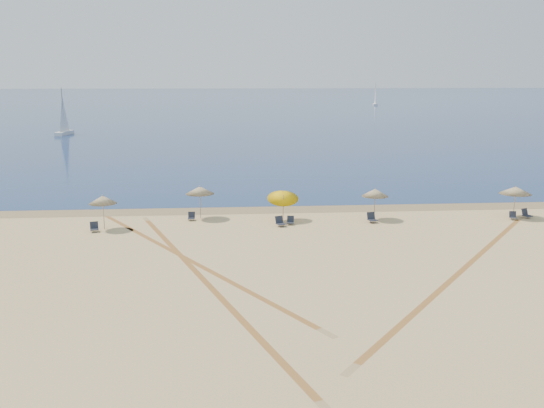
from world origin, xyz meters
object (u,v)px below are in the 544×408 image
at_px(sailboat_0, 375,98).
at_px(chair_6, 372,218).
at_px(umbrella_5, 516,190).
at_px(chair_8, 526,214).
at_px(chair_7, 513,216).
at_px(chair_3, 191,217).
at_px(chair_4, 280,222).
at_px(umbrella_4, 375,193).
at_px(umbrella_2, 200,190).
at_px(umbrella_1, 103,200).
at_px(sailboat_1, 64,121).
at_px(chair_5, 290,221).
at_px(chair_2, 94,227).
at_px(umbrella_3, 283,195).

bearing_deg(sailboat_0, chair_6, -95.49).
xyz_separation_m(umbrella_5, chair_8, (0.83, -0.30, -1.74)).
bearing_deg(chair_7, chair_3, -172.40).
height_order(chair_3, chair_4, chair_4).
bearing_deg(chair_8, chair_7, 173.54).
height_order(umbrella_4, chair_8, umbrella_4).
bearing_deg(umbrella_2, chair_3, -138.38).
relative_size(umbrella_2, umbrella_5, 1.03).
relative_size(umbrella_5, chair_6, 3.01).
height_order(umbrella_1, sailboat_1, sailboat_1).
relative_size(umbrella_4, chair_3, 3.93).
bearing_deg(umbrella_5, chair_8, -19.85).
xyz_separation_m(chair_4, chair_6, (6.69, 0.59, 0.01)).
distance_m(chair_5, chair_8, 17.70).
bearing_deg(chair_5, chair_4, -141.42).
bearing_deg(sailboat_0, umbrella_1, -101.52).
distance_m(umbrella_1, sailboat_0, 173.05).
bearing_deg(umbrella_2, chair_2, -154.71).
relative_size(umbrella_1, chair_5, 3.72).
bearing_deg(chair_8, sailboat_1, 102.65).
bearing_deg(umbrella_5, chair_3, 177.85).
distance_m(umbrella_5, chair_8, 1.95).
bearing_deg(chair_3, chair_6, -5.10).
height_order(umbrella_5, sailboat_0, sailboat_0).
xyz_separation_m(umbrella_1, chair_4, (12.16, -0.11, -1.77)).
relative_size(chair_5, chair_6, 0.82).
distance_m(umbrella_5, sailboat_0, 164.01).
bearing_deg(sailboat_0, sailboat_1, -121.20).
bearing_deg(umbrella_4, chair_6, -114.56).
height_order(chair_4, sailboat_0, sailboat_0).
xyz_separation_m(chair_4, chair_7, (17.26, 0.66, -0.05)).
bearing_deg(chair_2, chair_8, -10.78).
bearing_deg(chair_6, chair_7, -10.43).
bearing_deg(sailboat_0, umbrella_2, -99.76).
bearing_deg(chair_7, umbrella_2, -173.92).
relative_size(umbrella_4, sailboat_1, 0.29).
bearing_deg(umbrella_4, sailboat_1, 120.56).
bearing_deg(chair_6, chair_8, -8.55).
bearing_deg(chair_6, sailboat_0, 65.22).
bearing_deg(chair_8, umbrella_5, 135.64).
relative_size(chair_4, sailboat_0, 0.11).
distance_m(chair_3, sailboat_1, 70.15).
bearing_deg(umbrella_5, umbrella_3, 179.08).
distance_m(umbrella_1, chair_2, 1.97).
bearing_deg(chair_6, chair_2, 172.49).
distance_m(umbrella_5, chair_4, 17.77).
distance_m(chair_4, sailboat_0, 169.38).
xyz_separation_m(umbrella_5, chair_6, (-10.94, -0.76, -1.73)).
height_order(umbrella_3, chair_2, umbrella_3).
bearing_deg(chair_6, umbrella_3, 159.98).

